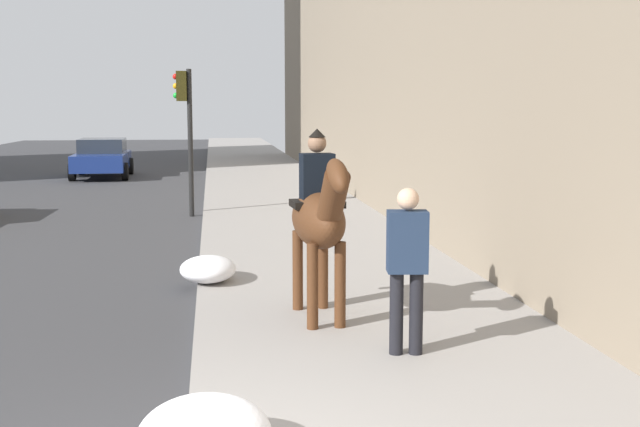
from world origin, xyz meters
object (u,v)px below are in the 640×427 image
car_near_lane (102,157)px  pedestrian_greeting (407,260)px  mounted_horse_near (319,216)px  traffic_light_near_curb (186,118)px

car_near_lane → pedestrian_greeting: bearing=13.1°
mounted_horse_near → pedestrian_greeting: (-1.42, -0.70, -0.26)m
mounted_horse_near → pedestrian_greeting: bearing=21.5°
pedestrian_greeting → car_near_lane: bearing=21.7°
pedestrian_greeting → traffic_light_near_curb: 11.89m
mounted_horse_near → pedestrian_greeting: mounted_horse_near is taller
car_near_lane → traffic_light_near_curb: 11.89m
mounted_horse_near → traffic_light_near_curb: 10.34m
mounted_horse_near → pedestrian_greeting: size_ratio=1.32×
pedestrian_greeting → car_near_lane: pedestrian_greeting is taller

